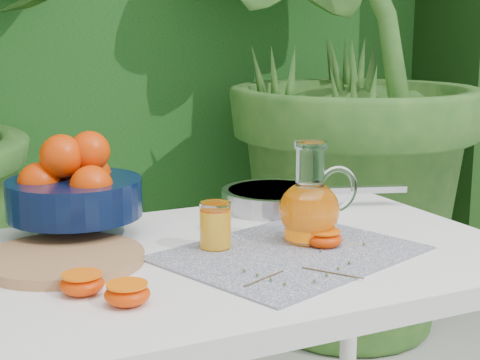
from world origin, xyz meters
name	(u,v)px	position (x,y,z in m)	size (l,w,h in m)	color
hedge_backdrop	(69,19)	(0.06, 2.06, 1.19)	(8.00, 1.65, 2.50)	#194D16
potted_plant_right	(325,49)	(0.80, 1.11, 1.08)	(2.16, 2.16, 2.16)	#285A1E
white_table	(245,290)	(-0.12, -0.07, 0.67)	(1.00, 0.70, 0.75)	white
placemat	(290,253)	(-0.06, -0.14, 0.75)	(0.44, 0.34, 0.00)	#0B1441
cutting_board	(63,259)	(-0.45, -0.01, 0.76)	(0.29, 0.29, 0.02)	#A36D49
fruit_bowl	(73,189)	(-0.39, 0.16, 0.85)	(0.33, 0.33, 0.21)	black
juice_pitcher	(310,207)	(0.01, -0.09, 0.82)	(0.17, 0.12, 0.19)	white
juice_tumbler	(215,226)	(-0.17, -0.05, 0.80)	(0.06, 0.06, 0.09)	white
saute_pan	(277,198)	(0.09, 0.18, 0.78)	(0.45, 0.32, 0.05)	#AFAFB3
orange_halves	(188,269)	(-0.28, -0.18, 0.77)	(0.57, 0.21, 0.03)	#CF4802
thyme_sprigs	(310,262)	(-0.06, -0.21, 0.76)	(0.31, 0.26, 0.01)	brown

